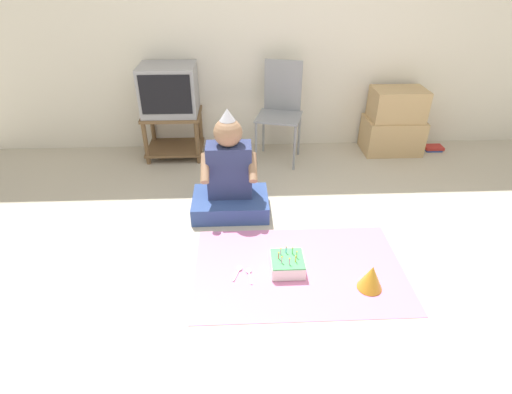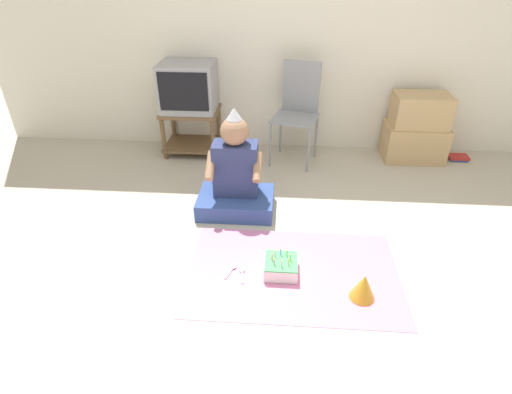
{
  "view_description": "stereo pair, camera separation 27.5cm",
  "coord_description": "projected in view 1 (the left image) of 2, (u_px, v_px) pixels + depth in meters",
  "views": [
    {
      "loc": [
        -0.46,
        -1.82,
        1.79
      ],
      "look_at": [
        -0.36,
        0.53,
        0.35
      ],
      "focal_mm": 28.0,
      "sensor_mm": 36.0,
      "label": 1
    },
    {
      "loc": [
        -0.19,
        -1.82,
        1.79
      ],
      "look_at": [
        -0.36,
        0.53,
        0.35
      ],
      "focal_mm": 28.0,
      "sensor_mm": 36.0,
      "label": 2
    }
  ],
  "objects": [
    {
      "name": "ground_plane",
      "position": [
        317.0,
        287.0,
        2.51
      ],
      "size": [
        16.0,
        16.0,
        0.0
      ],
      "primitive_type": "plane",
      "color": "#BCB29E"
    },
    {
      "name": "wall_back",
      "position": [
        286.0,
        17.0,
        3.73
      ],
      "size": [
        6.4,
        0.06,
        2.55
      ],
      "color": "silver",
      "rests_on": "ground_plane"
    },
    {
      "name": "tv_stand",
      "position": [
        174.0,
        130.0,
        4.0
      ],
      "size": [
        0.56,
        0.45,
        0.45
      ],
      "color": "brown",
      "rests_on": "ground_plane"
    },
    {
      "name": "tv",
      "position": [
        169.0,
        90.0,
        3.78
      ],
      "size": [
        0.52,
        0.44,
        0.46
      ],
      "color": "#99999E",
      "rests_on": "tv_stand"
    },
    {
      "name": "folding_chair",
      "position": [
        281.0,
        105.0,
        3.83
      ],
      "size": [
        0.5,
        0.48,
        0.94
      ],
      "color": "gray",
      "rests_on": "ground_plane"
    },
    {
      "name": "cardboard_box_stack",
      "position": [
        394.0,
        123.0,
        4.06
      ],
      "size": [
        0.58,
        0.38,
        0.66
      ],
      "color": "tan",
      "rests_on": "ground_plane"
    },
    {
      "name": "book_pile",
      "position": [
        433.0,
        148.0,
        4.22
      ],
      "size": [
        0.19,
        0.13,
        0.05
      ],
      "color": "#284793",
      "rests_on": "ground_plane"
    },
    {
      "name": "person_seated",
      "position": [
        230.0,
        180.0,
        3.11
      ],
      "size": [
        0.6,
        0.42,
        0.85
      ],
      "color": "#334C8C",
      "rests_on": "ground_plane"
    },
    {
      "name": "party_cloth",
      "position": [
        299.0,
        269.0,
        2.64
      ],
      "size": [
        1.38,
        0.88,
        0.01
      ],
      "color": "pink",
      "rests_on": "ground_plane"
    },
    {
      "name": "birthday_cake",
      "position": [
        287.0,
        264.0,
        2.61
      ],
      "size": [
        0.21,
        0.21,
        0.15
      ],
      "color": "white",
      "rests_on": "party_cloth"
    },
    {
      "name": "party_hat_blue",
      "position": [
        371.0,
        277.0,
        2.45
      ],
      "size": [
        0.16,
        0.16,
        0.17
      ],
      "color": "gold",
      "rests_on": "party_cloth"
    },
    {
      "name": "plastic_spoon_near",
      "position": [
        239.0,
        270.0,
        2.62
      ],
      "size": [
        0.06,
        0.14,
        0.01
      ],
      "color": "white",
      "rests_on": "party_cloth"
    },
    {
      "name": "plastic_spoon_far",
      "position": [
        249.0,
        272.0,
        2.6
      ],
      "size": [
        0.04,
        0.15,
        0.01
      ],
      "color": "white",
      "rests_on": "party_cloth"
    }
  ]
}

